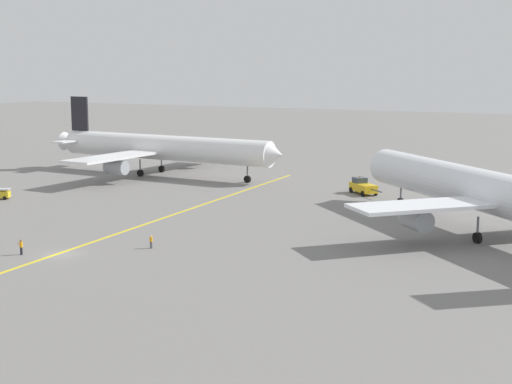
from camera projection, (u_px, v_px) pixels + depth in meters
The scene contains 8 objects.
ground_plane at pixel (61, 255), 83.96m from camera, with size 600.00×600.00×0.00m, color slate.
taxiway_stripe at pixel (110, 236), 93.19m from camera, with size 0.50×120.00×0.01m, color yellow.
airliner_at_gate_left at pixel (162, 148), 145.99m from camera, with size 52.70×45.48×14.99m.
airliner_being_pushed at pixel (488, 192), 92.56m from camera, with size 46.11×43.79×16.80m.
pushback_tug at pixel (363, 186), 124.69m from camera, with size 7.58×6.82×2.94m.
gse_baggage_cart_near_cluster at pixel (1, 194), 119.60m from camera, with size 3.15×2.67×1.71m.
ground_crew_wing_walker_right at pixel (151, 241), 86.78m from camera, with size 0.36×0.36×1.56m.
ground_crew_ramp_agent_by_cones at pixel (21, 247), 83.74m from camera, with size 0.44×0.40×1.73m.
Camera 1 is at (58.23, -61.38, 20.57)m, focal length 52.45 mm.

